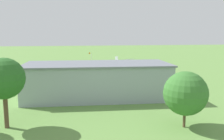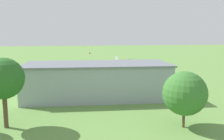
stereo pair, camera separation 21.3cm
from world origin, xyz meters
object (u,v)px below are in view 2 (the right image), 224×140
at_px(car_orange, 20,85).
at_px(tree_at_field_edge, 3,79).
at_px(person_watching_takeoff, 41,81).
at_px(person_beside_truck, 55,82).
at_px(tree_behind_hangar_left, 185,93).
at_px(windsock, 90,54).
at_px(biplane, 123,63).
at_px(person_crossing_taxiway, 39,84).
at_px(person_by_parked_cars, 118,79).
at_px(person_walking_on_apron, 74,80).
at_px(hangar, 97,80).

bearing_deg(car_orange, tree_at_field_edge, 97.19).
relative_size(person_watching_takeoff, person_beside_truck, 0.96).
bearing_deg(tree_behind_hangar_left, windsock, -81.22).
xyz_separation_m(biplane, windsock, (8.82, -19.38, 1.15)).
relative_size(tree_at_field_edge, tree_behind_hangar_left, 1.24).
bearing_deg(person_crossing_taxiway, car_orange, 2.76).
distance_m(biplane, person_beside_truck, 22.34).
distance_m(biplane, windsock, 21.32).
distance_m(tree_at_field_edge, tree_behind_hangar_left, 26.26).
xyz_separation_m(person_by_parked_cars, windsock, (6.13, -26.00, 4.92)).
distance_m(person_walking_on_apron, tree_at_field_edge, 33.65).
distance_m(car_orange, person_beside_truck, 8.68).
xyz_separation_m(car_orange, person_beside_truck, (-8.39, -2.22, 0.04)).
bearing_deg(person_walking_on_apron, windsock, -104.37).
bearing_deg(tree_behind_hangar_left, tree_at_field_edge, -8.86).
distance_m(hangar, person_by_parked_cars, 17.91).
xyz_separation_m(tree_at_field_edge, windsock, (-16.44, -56.90, -1.51)).
relative_size(hangar, person_walking_on_apron, 20.25).
bearing_deg(tree_behind_hangar_left, person_crossing_taxiway, -51.35).
height_order(person_walking_on_apron, tree_at_field_edge, tree_at_field_edge).
distance_m(person_beside_truck, person_crossing_taxiway, 4.34).
bearing_deg(person_watching_takeoff, windsock, -120.89).
relative_size(person_beside_truck, tree_at_field_edge, 0.17).
distance_m(biplane, person_walking_on_apron, 16.93).
relative_size(person_crossing_taxiway, windsock, 0.26).
distance_m(person_by_parked_cars, tree_behind_hangar_left, 35.33).
height_order(person_watching_takeoff, person_by_parked_cars, person_by_parked_cars).
height_order(person_crossing_taxiway, windsock, windsock).
height_order(person_by_parked_cars, tree_at_field_edge, tree_at_field_edge).
bearing_deg(person_beside_truck, person_crossing_taxiway, 27.53).
distance_m(car_orange, person_walking_on_apron, 14.15).
relative_size(person_beside_truck, windsock, 0.27).
distance_m(person_crossing_taxiway, tree_behind_hangar_left, 39.71).
bearing_deg(car_orange, tree_behind_hangar_left, 133.66).
height_order(hangar, tree_behind_hangar_left, tree_behind_hangar_left).
distance_m(person_watching_takeoff, windsock, 30.27).
height_order(hangar, person_beside_truck, hangar).
xyz_separation_m(person_by_parked_cars, person_beside_truck, (17.52, 2.09, -0.01)).
bearing_deg(person_beside_truck, car_orange, 14.84).
bearing_deg(tree_behind_hangar_left, person_beside_truck, -57.63).
bearing_deg(person_crossing_taxiway, person_walking_on_apron, -151.83).
bearing_deg(person_by_parked_cars, person_walking_on_apron, -2.64).
distance_m(hangar, person_crossing_taxiway, 18.38).
height_order(tree_at_field_edge, windsock, tree_at_field_edge).
bearing_deg(tree_behind_hangar_left, person_watching_takeoff, -54.97).
bearing_deg(tree_at_field_edge, hangar, -135.00).
bearing_deg(hangar, person_watching_takeoff, -49.74).
distance_m(car_orange, windsock, 36.54).
relative_size(biplane, person_by_parked_cars, 3.88).
distance_m(person_beside_truck, tree_behind_hangar_left, 39.11).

